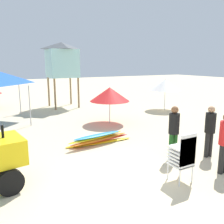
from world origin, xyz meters
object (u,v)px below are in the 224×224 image
(lifeguard_near_left, at_px, (174,129))
(beach_umbrella_mid, at_px, (165,85))
(lifeguard_near_right, at_px, (210,128))
(lifeguard_tower, at_px, (62,60))
(stacked_plastic_chairs, at_px, (184,154))
(beach_umbrella_left, at_px, (110,94))
(surfboard_pile, at_px, (99,139))

(lifeguard_near_left, relative_size, beach_umbrella_mid, 0.84)
(lifeguard_near_right, distance_m, lifeguard_tower, 11.02)
(stacked_plastic_chairs, distance_m, lifeguard_near_right, 2.15)
(beach_umbrella_left, xyz_separation_m, beach_umbrella_mid, (4.63, 1.32, 0.15))
(lifeguard_near_left, bearing_deg, lifeguard_near_right, -20.58)
(stacked_plastic_chairs, height_order, lifeguard_tower, lifeguard_tower)
(lifeguard_near_left, relative_size, beach_umbrella_left, 0.86)
(stacked_plastic_chairs, distance_m, lifeguard_near_left, 1.55)
(stacked_plastic_chairs, xyz_separation_m, lifeguard_near_right, (1.95, 0.87, 0.19))
(lifeguard_tower, relative_size, beach_umbrella_left, 2.18)
(surfboard_pile, bearing_deg, lifeguard_near_right, -47.28)
(surfboard_pile, height_order, lifeguard_tower, lifeguard_tower)
(lifeguard_near_right, bearing_deg, stacked_plastic_chairs, -156.06)
(lifeguard_near_right, height_order, beach_umbrella_left, beach_umbrella_left)
(lifeguard_near_right, bearing_deg, lifeguard_near_left, 159.42)
(lifeguard_tower, height_order, beach_umbrella_mid, lifeguard_tower)
(surfboard_pile, distance_m, lifeguard_tower, 8.57)
(lifeguard_near_right, bearing_deg, beach_umbrella_left, 97.44)
(beach_umbrella_left, bearing_deg, lifeguard_near_left, -94.76)
(beach_umbrella_mid, bearing_deg, lifeguard_near_right, -120.56)
(stacked_plastic_chairs, height_order, lifeguard_near_right, lifeguard_near_right)
(surfboard_pile, relative_size, lifeguard_near_right, 1.62)
(surfboard_pile, relative_size, beach_umbrella_mid, 1.34)
(stacked_plastic_chairs, relative_size, beach_umbrella_left, 0.67)
(beach_umbrella_mid, bearing_deg, lifeguard_tower, 142.46)
(stacked_plastic_chairs, distance_m, lifeguard_tower, 11.84)
(lifeguard_near_left, bearing_deg, beach_umbrella_mid, 51.10)
(surfboard_pile, relative_size, beach_umbrella_left, 1.37)
(lifeguard_tower, bearing_deg, beach_umbrella_mid, -37.54)
(surfboard_pile, xyz_separation_m, lifeguard_near_right, (2.53, -2.74, 0.74))
(lifeguard_near_left, height_order, beach_umbrella_left, beach_umbrella_left)
(surfboard_pile, relative_size, lifeguard_near_left, 1.60)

